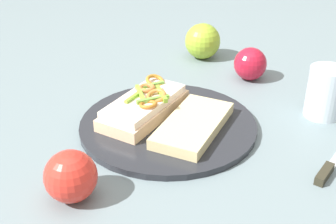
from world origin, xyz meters
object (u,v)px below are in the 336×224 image
(apple_0, at_px, (250,64))
(knife, at_px, (328,169))
(apple_1, at_px, (203,41))
(apple_2, at_px, (71,176))
(sandwich, at_px, (145,106))
(bread_slice_side, at_px, (193,125))
(plate, at_px, (168,125))
(drinking_glass, at_px, (325,92))

(apple_0, distance_m, knife, 0.34)
(apple_1, bearing_deg, apple_2, -111.70)
(apple_0, bearing_deg, apple_2, -127.06)
(sandwich, height_order, bread_slice_side, sandwich)
(apple_0, relative_size, apple_1, 0.84)
(plate, distance_m, apple_1, 0.33)
(apple_1, distance_m, apple_2, 0.55)
(bread_slice_side, bearing_deg, sandwich, 83.38)
(apple_0, bearing_deg, drinking_glass, -54.84)
(plate, distance_m, bread_slice_side, 0.05)
(apple_1, relative_size, apple_2, 1.13)
(apple_1, distance_m, drinking_glass, 0.34)
(apple_2, xyz_separation_m, knife, (0.37, 0.06, -0.03))
(apple_0, bearing_deg, sandwich, -139.69)
(plate, relative_size, apple_2, 4.21)
(drinking_glass, height_order, knife, drinking_glass)
(apple_1, bearing_deg, bread_slice_side, -95.51)
(apple_1, relative_size, knife, 0.79)
(sandwich, relative_size, bread_slice_side, 1.13)
(apple_0, height_order, drinking_glass, drinking_glass)
(sandwich, bearing_deg, drinking_glass, -55.89)
(apple_2, relative_size, knife, 0.70)
(sandwich, distance_m, apple_0, 0.28)
(sandwich, bearing_deg, knife, -88.46)
(sandwich, distance_m, bread_slice_side, 0.10)
(drinking_glass, bearing_deg, sandwich, -175.90)
(apple_2, bearing_deg, drinking_glass, 30.29)
(sandwich, height_order, drinking_glass, drinking_glass)
(plate, relative_size, sandwich, 1.55)
(sandwich, bearing_deg, apple_1, 8.47)
(sandwich, bearing_deg, plate, -91.98)
(plate, xyz_separation_m, apple_1, (0.08, 0.32, 0.04))
(bread_slice_side, xyz_separation_m, apple_0, (0.13, 0.23, 0.01))
(apple_1, height_order, knife, apple_1)
(apple_1, xyz_separation_m, drinking_glass, (0.20, -0.27, 0.01))
(apple_2, relative_size, drinking_glass, 0.79)
(bread_slice_side, distance_m, apple_1, 0.35)
(drinking_glass, bearing_deg, apple_0, 125.16)
(knife, bearing_deg, apple_2, 134.70)
(apple_2, distance_m, drinking_glass, 0.47)
(apple_1, xyz_separation_m, apple_2, (-0.20, -0.51, -0.00))
(knife, bearing_deg, bread_slice_side, 97.65)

